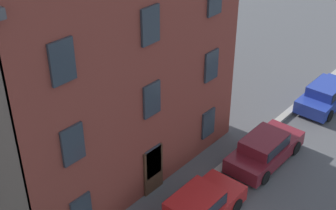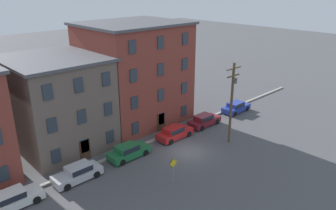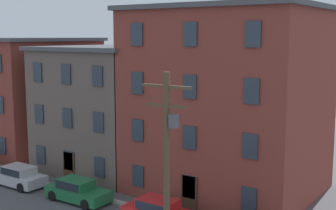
{
  "view_description": "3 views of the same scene",
  "coord_description": "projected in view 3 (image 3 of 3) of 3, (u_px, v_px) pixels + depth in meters",
  "views": [
    {
      "loc": [
        -9.84,
        -4.65,
        13.65
      ],
      "look_at": [
        -0.62,
        3.25,
        6.35
      ],
      "focal_mm": 50.0,
      "sensor_mm": 36.0,
      "label": 1
    },
    {
      "loc": [
        -22.57,
        -20.88,
        16.77
      ],
      "look_at": [
        1.68,
        4.89,
        3.54
      ],
      "focal_mm": 35.0,
      "sensor_mm": 36.0,
      "label": 2
    },
    {
      "loc": [
        15.79,
        -17.2,
        10.52
      ],
      "look_at": [
        0.57,
        5.13,
        6.52
      ],
      "focal_mm": 50.0,
      "sensor_mm": 36.0,
      "label": 3
    }
  ],
  "objects": [
    {
      "name": "apartment_midblock",
      "position": [
        115.0,
        107.0,
        37.64
      ],
      "size": [
        9.49,
        10.81,
        9.74
      ],
      "color": "#66564C",
      "rests_on": "ground_plane"
    },
    {
      "name": "car_silver",
      "position": [
        18.0,
        175.0,
        33.09
      ],
      "size": [
        4.4,
        1.92,
        1.43
      ],
      "color": "#B7B7BC",
      "rests_on": "ground_plane"
    },
    {
      "name": "apartment_far",
      "position": [
        228.0,
        100.0,
        31.52
      ],
      "size": [
        12.18,
        10.31,
        12.44
      ],
      "color": "brown",
      "rests_on": "ground_plane"
    },
    {
      "name": "utility_pole",
      "position": [
        167.0,
        167.0,
        19.58
      ],
      "size": [
        2.4,
        0.44,
        9.07
      ],
      "color": "brown",
      "rests_on": "ground_plane"
    },
    {
      "name": "apartment_corner",
      "position": [
        28.0,
        93.0,
        43.85
      ],
      "size": [
        10.13,
        11.25,
        10.36
      ],
      "color": "brown",
      "rests_on": "ground_plane"
    },
    {
      "name": "car_green",
      "position": [
        77.0,
        190.0,
        29.98
      ],
      "size": [
        4.4,
        1.92,
        1.43
      ],
      "color": "#1E6638",
      "rests_on": "ground_plane"
    }
  ]
}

